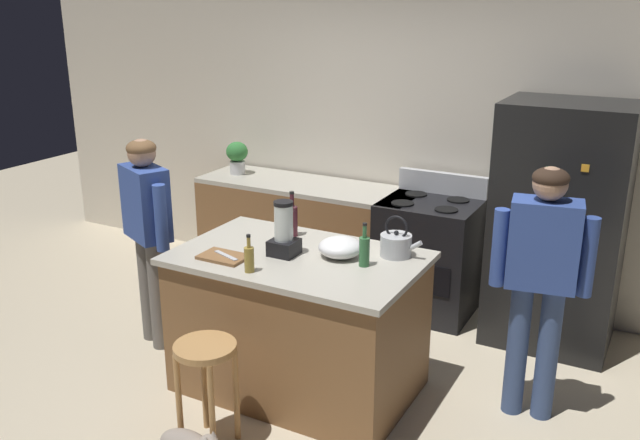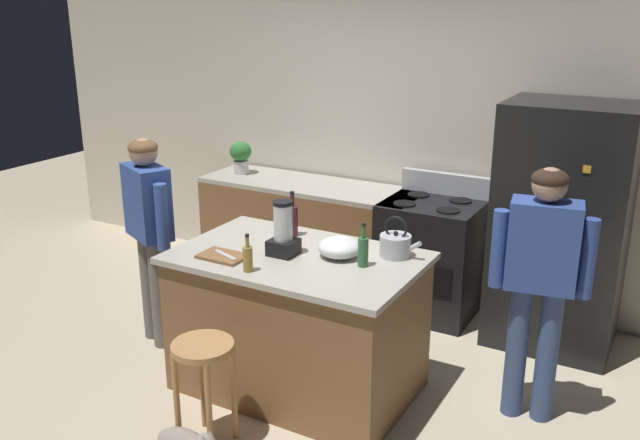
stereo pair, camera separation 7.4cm
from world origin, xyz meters
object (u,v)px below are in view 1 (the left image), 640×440
bar_stool (206,367)px  chef_knife (226,255)px  bottle_vinegar (249,258)px  tea_kettle (396,244)px  bottle_olive_oil (364,250)px  kitchen_island (298,322)px  blender_appliance (284,232)px  person_by_island_left (147,223)px  mixing_bowl (340,247)px  potted_plant (237,155)px  person_by_sink_right (541,270)px  bottle_wine (292,220)px  refrigerator (558,226)px  cutting_board (224,257)px  stove_range (428,256)px

bar_stool → chef_knife: size_ratio=2.97×
bar_stool → chef_knife: 0.73m
bottle_vinegar → tea_kettle: (0.67, 0.66, -0.01)m
bottle_olive_oil → tea_kettle: 0.27m
chef_knife → kitchen_island: bearing=55.9°
blender_appliance → tea_kettle: (0.64, 0.32, -0.07)m
person_by_island_left → mixing_bowl: bearing=3.1°
bar_stool → potted_plant: (-1.39, 2.34, 0.62)m
potted_plant → mixing_bowl: 2.30m
chef_knife → person_by_sink_right: bearing=40.4°
bottle_olive_oil → bottle_wine: bottle_wine is taller
refrigerator → person_by_island_left: 3.00m
bottle_olive_oil → blender_appliance: bearing=-172.4°
blender_appliance → bottle_vinegar: bearing=-96.1°
refrigerator → bar_stool: bearing=-123.1°
tea_kettle → cutting_board: (-0.94, -0.56, -0.07)m
stove_range → kitchen_island: bearing=-102.9°
kitchen_island → tea_kettle: bearing=27.6°
kitchen_island → blender_appliance: size_ratio=4.42×
bottle_vinegar → chef_knife: bearing=157.1°
kitchen_island → tea_kettle: (0.55, 0.29, 0.55)m
kitchen_island → tea_kettle: size_ratio=5.70×
blender_appliance → kitchen_island: bearing=20.8°
person_by_island_left → cutting_board: bearing=-18.3°
cutting_board → person_by_island_left: bearing=161.7°
potted_plant → cutting_board: bearing=-57.6°
bottle_wine → tea_kettle: bottle_wine is taller
stove_range → bar_stool: stove_range is taller
stove_range → bottle_olive_oil: size_ratio=4.10×
kitchen_island → chef_knife: 0.67m
kitchen_island → person_by_sink_right: person_by_sink_right is taller
refrigerator → person_by_island_left: (-2.62, -1.47, 0.04)m
person_by_island_left → mixing_bowl: person_by_island_left is taller
person_by_island_left → bottle_vinegar: person_by_island_left is taller
stove_range → potted_plant: bearing=179.2°
bottle_vinegar → chef_knife: bottle_vinegar is taller
stove_range → person_by_island_left: person_by_island_left is taller
mixing_bowl → cutting_board: mixing_bowl is taller
potted_plant → blender_appliance: (1.46, -1.58, -0.02)m
bottle_wine → cutting_board: bottle_wine is taller
tea_kettle → cutting_board: 1.09m
chef_knife → potted_plant: bearing=142.5°
cutting_board → potted_plant: bearing=122.4°
bottle_olive_oil → tea_kettle: size_ratio=1.00×
kitchen_island → refrigerator: bearing=48.2°
person_by_sink_right → mixing_bowl: person_by_sink_right is taller
blender_appliance → bottle_olive_oil: (0.53, 0.07, -0.05)m
kitchen_island → bottle_wine: 0.70m
refrigerator → person_by_sink_right: bearing=-85.5°
kitchen_island → bottle_wine: bearing=125.7°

